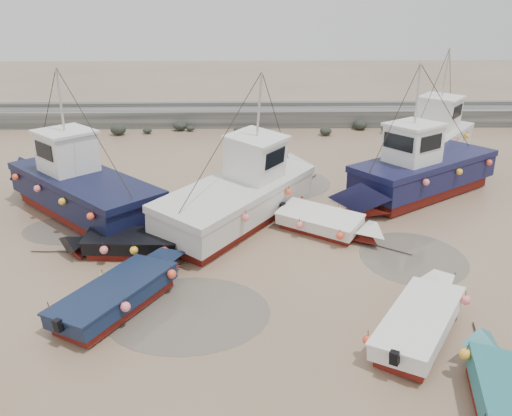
# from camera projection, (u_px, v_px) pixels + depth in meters

# --- Properties ---
(ground) EXTENTS (120.00, 120.00, 0.00)m
(ground) POSITION_uv_depth(u_px,v_px,m) (257.00, 284.00, 16.82)
(ground) COLOR #9D7F61
(ground) RESTS_ON ground
(seawall) EXTENTS (60.00, 4.92, 1.50)m
(seawall) POSITION_uv_depth(u_px,v_px,m) (252.00, 117.00, 36.75)
(seawall) COLOR slate
(seawall) RESTS_ON ground
(puddle_a) EXTENTS (5.09, 5.09, 0.01)m
(puddle_a) POSITION_uv_depth(u_px,v_px,m) (188.00, 312.00, 15.31)
(puddle_a) COLOR #5C5549
(puddle_a) RESTS_ON ground
(puddle_b) EXTENTS (3.93, 3.93, 0.01)m
(puddle_b) POSITION_uv_depth(u_px,v_px,m) (413.00, 257.00, 18.51)
(puddle_b) COLOR #5C5549
(puddle_b) RESTS_ON ground
(puddle_c) EXTENTS (4.18, 4.18, 0.01)m
(puddle_c) POSITION_uv_depth(u_px,v_px,m) (74.00, 229.00, 20.70)
(puddle_c) COLOR #5C5549
(puddle_c) RESTS_ON ground
(puddle_d) EXTENTS (5.13, 5.13, 0.01)m
(puddle_d) POSITION_uv_depth(u_px,v_px,m) (281.00, 183.00, 25.76)
(puddle_d) COLOR #5C5549
(puddle_d) RESTS_ON ground
(dinghy_1) EXTENTS (4.04, 5.87, 1.43)m
(dinghy_1) POSITION_uv_depth(u_px,v_px,m) (124.00, 289.00, 15.53)
(dinghy_1) COLOR maroon
(dinghy_1) RESTS_ON ground
(dinghy_2) EXTENTS (2.30, 5.03, 1.43)m
(dinghy_2) POSITION_uv_depth(u_px,v_px,m) (500.00, 385.00, 11.70)
(dinghy_2) COLOR maroon
(dinghy_2) RESTS_ON ground
(dinghy_3) EXTENTS (4.22, 5.59, 1.43)m
(dinghy_3) POSITION_uv_depth(u_px,v_px,m) (425.00, 316.00, 14.23)
(dinghy_3) COLOR maroon
(dinghy_3) RESTS_ON ground
(dinghy_4) EXTENTS (5.79, 2.02, 1.43)m
(dinghy_4) POSITION_uv_depth(u_px,v_px,m) (123.00, 241.00, 18.53)
(dinghy_4) COLOR maroon
(dinghy_4) RESTS_ON ground
(dinghy_5) EXTENTS (5.02, 3.80, 1.43)m
(dinghy_5) POSITION_uv_depth(u_px,v_px,m) (328.00, 221.00, 20.13)
(dinghy_5) COLOR maroon
(dinghy_5) RESTS_ON ground
(cabin_boat_0) EXTENTS (9.19, 8.83, 6.22)m
(cabin_boat_0) POSITION_uv_depth(u_px,v_px,m) (76.00, 185.00, 21.81)
(cabin_boat_0) COLOR maroon
(cabin_boat_0) RESTS_ON ground
(cabin_boat_1) EXTENTS (7.62, 10.00, 6.22)m
(cabin_boat_1) POSITION_uv_depth(u_px,v_px,m) (245.00, 190.00, 21.19)
(cabin_boat_1) COLOR maroon
(cabin_boat_1) RESTS_ON ground
(cabin_boat_2) EXTENTS (9.77, 7.22, 6.22)m
(cabin_boat_2) POSITION_uv_depth(u_px,v_px,m) (416.00, 171.00, 23.41)
(cabin_boat_2) COLOR maroon
(cabin_boat_2) RESTS_ON ground
(cabin_boat_3) EXTENTS (7.26, 8.57, 6.22)m
(cabin_boat_3) POSITION_uv_depth(u_px,v_px,m) (434.00, 137.00, 28.95)
(cabin_boat_3) COLOR maroon
(cabin_boat_3) RESTS_ON ground
(person) EXTENTS (0.75, 0.57, 1.83)m
(person) POSITION_uv_depth(u_px,v_px,m) (104.00, 211.00, 22.42)
(person) COLOR #1F253D
(person) RESTS_ON ground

